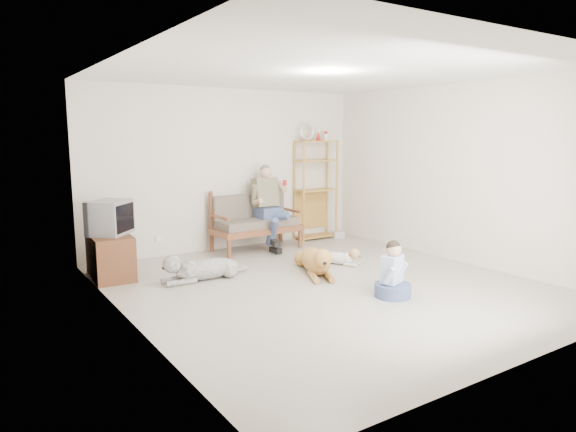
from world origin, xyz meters
TOP-DOWN VIEW (x-y plane):
  - floor at (0.00, 0.00)m, footprint 5.50×5.50m
  - ceiling at (0.00, 0.00)m, footprint 5.50×5.50m
  - wall_back at (0.00, 2.75)m, footprint 5.00×0.00m
  - wall_front at (0.00, -2.75)m, footprint 5.00×0.00m
  - wall_left at (-2.50, 0.00)m, footprint 0.00×5.50m
  - wall_right at (2.50, 0.00)m, footprint 0.00×5.50m
  - loveseat at (0.32, 2.41)m, footprint 1.52×0.75m
  - man at (0.51, 2.20)m, footprint 0.54×0.78m
  - etagere at (1.71, 2.55)m, footprint 0.81×0.36m
  - book_stack at (2.10, 2.34)m, footprint 0.23×0.19m
  - tv_stand at (-2.23, 1.92)m, footprint 0.55×0.93m
  - crt_tv at (-2.20, 1.92)m, footprint 0.70×0.71m
  - wall_outlet at (-1.25, 2.73)m, footprint 0.12×0.02m
  - golden_retriever at (0.26, 0.57)m, footprint 0.74×1.36m
  - shaggy_dog at (-1.26, 1.13)m, footprint 1.34×0.31m
  - terrier at (0.89, 0.72)m, footprint 0.43×0.62m
  - child at (0.39, -0.80)m, footprint 0.44×0.44m

SIDE VIEW (x-z plane):
  - floor at x=0.00m, z-range 0.00..0.00m
  - book_stack at x=2.10m, z-range 0.00..0.13m
  - terrier at x=0.89m, z-range -0.02..0.24m
  - shaggy_dog at x=-1.26m, z-range -0.04..0.36m
  - golden_retriever at x=0.26m, z-range -0.04..0.40m
  - child at x=0.39m, z-range -0.10..0.59m
  - wall_outlet at x=-1.25m, z-range 0.26..0.34m
  - tv_stand at x=-2.23m, z-range 0.00..0.60m
  - loveseat at x=0.32m, z-range 0.01..0.96m
  - man at x=0.51m, z-range 0.03..1.29m
  - crt_tv at x=-2.20m, z-range 0.60..1.06m
  - etagere at x=1.71m, z-range -0.13..2.01m
  - wall_left at x=-2.50m, z-range -1.40..4.10m
  - wall_right at x=2.50m, z-range -1.40..4.10m
  - wall_back at x=0.00m, z-range -1.15..3.85m
  - wall_front at x=0.00m, z-range -1.15..3.85m
  - ceiling at x=0.00m, z-range 2.70..2.70m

